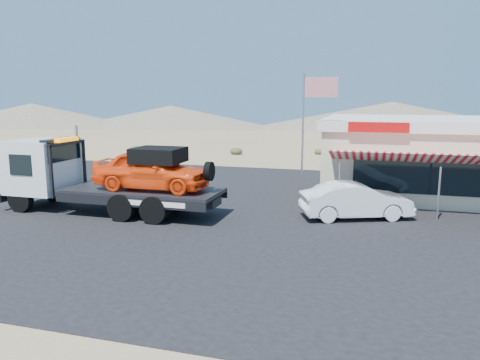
{
  "coord_description": "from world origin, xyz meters",
  "views": [
    {
      "loc": [
        7.95,
        -16.86,
        5.03
      ],
      "look_at": [
        2.44,
        1.98,
        1.5
      ],
      "focal_mm": 35.0,
      "sensor_mm": 36.0,
      "label": 1
    }
  ],
  "objects_px": {
    "white_sedan": "(356,201)",
    "jerky_store": "(427,156)",
    "flagpole": "(308,124)",
    "tow_truck": "(105,173)"
  },
  "relations": [
    {
      "from": "jerky_store",
      "to": "flagpole",
      "type": "height_order",
      "value": "flagpole"
    },
    {
      "from": "tow_truck",
      "to": "flagpole",
      "type": "relative_size",
      "value": 1.6
    },
    {
      "from": "tow_truck",
      "to": "white_sedan",
      "type": "distance_m",
      "value": 10.76
    },
    {
      "from": "white_sedan",
      "to": "jerky_store",
      "type": "height_order",
      "value": "jerky_store"
    },
    {
      "from": "white_sedan",
      "to": "flagpole",
      "type": "height_order",
      "value": "flagpole"
    },
    {
      "from": "white_sedan",
      "to": "jerky_store",
      "type": "distance_m",
      "value": 7.23
    },
    {
      "from": "jerky_store",
      "to": "flagpole",
      "type": "distance_m",
      "value": 7.36
    },
    {
      "from": "jerky_store",
      "to": "flagpole",
      "type": "xyz_separation_m",
      "value": [
        -5.57,
        -4.47,
        1.77
      ]
    },
    {
      "from": "white_sedan",
      "to": "flagpole",
      "type": "relative_size",
      "value": 0.75
    },
    {
      "from": "tow_truck",
      "to": "flagpole",
      "type": "distance_m",
      "value": 9.28
    }
  ]
}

